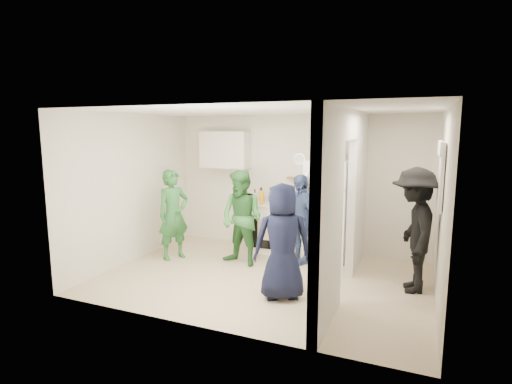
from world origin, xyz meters
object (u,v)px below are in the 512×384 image
stove (272,227)px  wicker_basket (324,155)px  blue_bowl (324,148)px  person_navy (282,241)px  person_nook (414,230)px  person_denim (300,219)px  person_green_left (173,215)px  yellow_cup_stack_top (341,153)px  person_green_center (242,218)px  fridge (327,210)px

stove → wicker_basket: size_ratio=2.57×
wicker_basket → blue_bowl: size_ratio=1.46×
stove → person_navy: 2.15m
person_navy → person_nook: 1.85m
wicker_basket → person_nook: size_ratio=0.20×
blue_bowl → person_navy: blue_bowl is taller
person_nook → person_denim: bearing=-115.4°
person_nook → person_green_left: bearing=-96.9°
person_nook → yellow_cup_stack_top: bearing=-134.0°
person_nook → person_navy: bearing=-67.6°
person_nook → person_green_center: bearing=-99.6°
fridge → person_nook: (1.42, -0.97, 0.01)m
blue_bowl → person_green_center: blue_bowl is taller
wicker_basket → person_nook: 2.06m
blue_bowl → person_denim: bearing=-120.4°
stove → fridge: bearing=-1.7°
fridge → person_green_left: fridge is taller
fridge → blue_bowl: size_ratio=7.17×
person_green_center → blue_bowl: bearing=53.3°
stove → fridge: 1.11m
yellow_cup_stack_top → person_denim: size_ratio=0.17×
stove → person_denim: bearing=-33.6°
person_green_center → person_nook: bearing=11.3°
wicker_basket → stove: bearing=-178.8°
blue_bowl → wicker_basket: bearing=0.0°
stove → person_navy: (0.86, -1.94, 0.33)m
fridge → stove: bearing=178.3°
person_green_left → person_green_center: (1.23, 0.15, 0.01)m
fridge → person_navy: bearing=-95.1°
fridge → person_navy: 1.92m
blue_bowl → person_green_left: bearing=-154.9°
wicker_basket → person_denim: (-0.27, -0.46, -1.04)m
yellow_cup_stack_top → person_green_left: size_ratio=0.16×
person_green_left → person_green_center: size_ratio=0.99×
stove → person_denim: (0.66, -0.44, 0.30)m
wicker_basket → person_nook: wicker_basket is taller
person_nook → fridge: bearing=-132.4°
stove → person_nook: (2.46, -1.00, 0.42)m
wicker_basket → blue_bowl: bearing=0.0°
wicker_basket → yellow_cup_stack_top: (0.32, -0.15, 0.05)m
stove → blue_bowl: size_ratio=3.74×
stove → person_green_center: bearing=-101.3°
person_green_left → blue_bowl: bearing=-37.7°
stove → person_navy: person_navy is taller
blue_bowl → person_nook: bearing=-33.9°
yellow_cup_stack_top → wicker_basket: bearing=154.9°
yellow_cup_stack_top → person_navy: 2.14m
wicker_basket → person_green_center: size_ratio=0.22×
person_green_center → person_navy: 1.46m
person_denim → person_navy: (0.20, -1.50, 0.03)m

